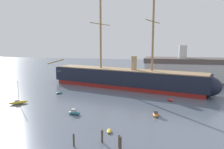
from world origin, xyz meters
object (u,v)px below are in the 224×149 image
mooring_piling_left_pair (74,140)px  mooring_piling_right_pair (119,141)px  dinghy_far_right (197,91)px  mooring_piling_nearest (120,144)px  tall_ship (125,78)px  motorboat_mid_right (156,114)px  dinghy_alongside_stern (171,100)px  dinghy_foreground_right (109,131)px  sailboat_mid_left (18,102)px  seagull_in_flight (59,71)px  motorboat_near_centre (74,113)px  dockside_warehouse_right (195,70)px  mooring_piling_midwater (102,136)px  dinghy_alongside_bow (59,93)px

mooring_piling_left_pair → mooring_piling_right_pair: (7.50, 1.15, 0.02)m
dinghy_far_right → mooring_piling_nearest: bearing=-111.2°
tall_ship → motorboat_mid_right: bearing=-67.0°
mooring_piling_right_pair → dinghy_alongside_stern: bearing=74.0°
dinghy_foreground_right → mooring_piling_left_pair: (-4.38, -6.83, 0.82)m
sailboat_mid_left → mooring_piling_left_pair: (25.30, -19.69, 0.51)m
sailboat_mid_left → dinghy_alongside_stern: bearing=17.7°
sailboat_mid_left → seagull_in_flight: 14.47m
sailboat_mid_left → dinghy_foreground_right: bearing=-23.4°
dinghy_foreground_right → motorboat_near_centre: size_ratio=0.69×
tall_ship → dinghy_far_right: (25.83, -1.64, -3.41)m
dinghy_alongside_stern → dockside_warehouse_right: dockside_warehouse_right is taller
seagull_in_flight → mooring_piling_midwater: bearing=-48.4°
mooring_piling_midwater → dinghy_alongside_bow: bearing=127.5°
dinghy_alongside_stern → mooring_piling_right_pair: size_ratio=1.29×
dinghy_foreground_right → dockside_warehouse_right: bearing=69.6°
dinghy_foreground_right → motorboat_mid_right: motorboat_mid_right is taller
sailboat_mid_left → dockside_warehouse_right: size_ratio=0.14×
tall_ship → motorboat_near_centre: (-6.45, -33.43, -3.29)m
dinghy_far_right → mooring_piling_right_pair: (-18.43, -45.68, 0.74)m
sailboat_mid_left → mooring_piling_left_pair: sailboat_mid_left is taller
motorboat_near_centre → mooring_piling_left_pair: bearing=-67.1°
motorboat_mid_right → motorboat_near_centre: bearing=-169.8°
dinghy_alongside_bow → mooring_piling_right_pair: bearing=-50.0°
mooring_piling_left_pair → dockside_warehouse_right: 75.60m
dinghy_alongside_stern → mooring_piling_nearest: size_ratio=1.22×
mooring_piling_left_pair → dockside_warehouse_right: bearing=68.3°
dinghy_foreground_right → dockside_warehouse_right: 67.72m
motorboat_mid_right → mooring_piling_midwater: mooring_piling_midwater is taller
dinghy_foreground_right → dinghy_far_right: bearing=61.7°
sailboat_mid_left → mooring_piling_midwater: bearing=-30.4°
tall_ship → dinghy_far_right: 26.11m
tall_ship → dinghy_far_right: tall_ship is taller
motorboat_near_centre → motorboat_mid_right: 19.47m
motorboat_near_centre → dinghy_alongside_stern: 29.18m
tall_ship → mooring_piling_midwater: size_ratio=32.13×
sailboat_mid_left → mooring_piling_midwater: sailboat_mid_left is taller
dinghy_far_right → seagull_in_flight: seagull_in_flight is taller
mooring_piling_midwater → seagull_in_flight: 29.18m
tall_ship → sailboat_mid_left: tall_ship is taller
mooring_piling_midwater → dockside_warehouse_right: size_ratio=0.05×
motorboat_near_centre → dinghy_alongside_stern: size_ratio=1.16×
dinghy_alongside_stern → dockside_warehouse_right: bearing=73.1°
dockside_warehouse_right → sailboat_mid_left: bearing=-136.5°
mooring_piling_right_pair → mooring_piling_midwater: size_ratio=0.98×
dinghy_alongside_bow → dinghy_far_right: 47.68m
mooring_piling_left_pair → seagull_in_flight: 28.59m
motorboat_near_centre → dinghy_alongside_bow: motorboat_near_centre is taller
dinghy_alongside_bow → mooring_piling_left_pair: (19.98, -33.93, 0.78)m
dinghy_far_right → sailboat_mid_left: bearing=-152.1°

